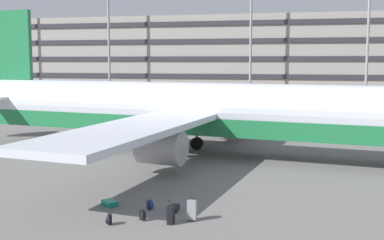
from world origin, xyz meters
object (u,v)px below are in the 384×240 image
at_px(suitcase_teal, 110,203).
at_px(backpack_upright, 150,205).
at_px(suitcase_small, 171,214).
at_px(backpack_laid_flat, 109,219).
at_px(backpack_navy, 143,215).
at_px(airliner, 202,112).
at_px(suitcase_black, 192,210).
at_px(suitcase_large, 174,208).

height_order(suitcase_teal, backpack_upright, backpack_upright).
distance_m(suitcase_small, backpack_laid_flat, 2.45).
bearing_deg(suitcase_small, backpack_upright, 130.69).
relative_size(backpack_navy, backpack_laid_flat, 0.98).
height_order(backpack_navy, backpack_laid_flat, backpack_laid_flat).
distance_m(airliner, suitcase_small, 14.80).
bearing_deg(backpack_upright, suitcase_black, -26.15).
bearing_deg(backpack_laid_flat, suitcase_teal, 111.92).
distance_m(suitcase_black, suitcase_large, 1.54).
bearing_deg(airliner, backpack_navy, -87.53).
bearing_deg(suitcase_large, suitcase_teal, 179.47).
bearing_deg(suitcase_small, suitcase_black, 38.19).
distance_m(suitcase_small, suitcase_large, 1.71).
bearing_deg(airliner, suitcase_teal, -96.61).
distance_m(suitcase_teal, suitcase_large, 2.97).
relative_size(suitcase_teal, backpack_navy, 1.71).
bearing_deg(suitcase_black, backpack_upright, 153.85).
relative_size(suitcase_black, suitcase_teal, 1.08).
bearing_deg(suitcase_teal, suitcase_black, -15.47).
relative_size(suitcase_black, suitcase_large, 1.19).
xyz_separation_m(suitcase_teal, backpack_laid_flat, (0.95, -2.36, 0.10)).
bearing_deg(suitcase_large, backpack_upright, -176.82).
relative_size(suitcase_black, backpack_laid_flat, 1.82).
relative_size(suitcase_small, backpack_upright, 1.89).
xyz_separation_m(suitcase_black, backpack_navy, (-1.92, -0.46, -0.22)).
xyz_separation_m(suitcase_black, suitcase_large, (-1.04, 1.08, -0.34)).
distance_m(suitcase_small, backpack_navy, 1.21).
bearing_deg(backpack_navy, backpack_upright, 96.64).
bearing_deg(airliner, suitcase_black, -79.66).
xyz_separation_m(suitcase_large, backpack_navy, (-0.87, -1.55, 0.12)).
bearing_deg(backpack_navy, suitcase_large, 60.59).
distance_m(airliner, backpack_navy, 14.63).
bearing_deg(backpack_navy, suitcase_black, 13.62).
distance_m(suitcase_teal, backpack_upright, 1.93).
distance_m(suitcase_large, backpack_navy, 1.78).
height_order(suitcase_small, backpack_laid_flat, suitcase_small).
xyz_separation_m(airliner, suitcase_large, (1.49, -12.81, -2.85)).
distance_m(backpack_navy, backpack_laid_flat, 1.39).
xyz_separation_m(airliner, backpack_navy, (0.62, -14.36, -2.73)).
relative_size(airliner, backpack_upright, 82.30).
relative_size(suitcase_teal, suitcase_large, 1.10).
bearing_deg(backpack_upright, backpack_laid_flat, -113.23).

